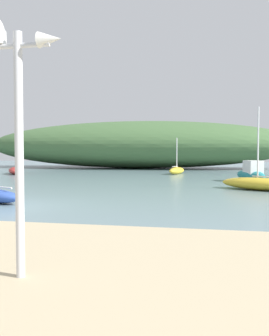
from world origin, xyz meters
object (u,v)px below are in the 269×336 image
at_px(sailboat_west_reach, 177,170).
at_px(motorboat_inner_mooring, 251,173).
at_px(sailboat_by_sandbar, 258,183).
at_px(sailboat_far_right, 16,170).

height_order(sailboat_west_reach, motorboat_inner_mooring, sailboat_west_reach).
bearing_deg(sailboat_west_reach, sailboat_by_sandbar, -67.19).
height_order(sailboat_far_right, sailboat_west_reach, sailboat_far_right).
distance_m(sailboat_far_right, motorboat_inner_mooring, 19.43).
height_order(sailboat_far_right, motorboat_inner_mooring, sailboat_far_right).
relative_size(sailboat_by_sandbar, sailboat_west_reach, 1.36).
bearing_deg(motorboat_inner_mooring, sailboat_by_sandbar, -91.86).
bearing_deg(sailboat_by_sandbar, motorboat_inner_mooring, 88.14).
xyz_separation_m(sailboat_far_right, sailboat_by_sandbar, (18.75, -10.04, -0.01)).
relative_size(sailboat_by_sandbar, motorboat_inner_mooring, 1.11).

